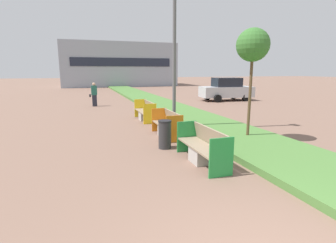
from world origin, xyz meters
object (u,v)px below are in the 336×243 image
(street_lamp_post, at_px, (175,3))
(litter_bin, at_px, (165,134))
(pedestrian_walking, at_px, (94,94))
(bench_yellow_frame, at_px, (146,113))
(parked_car_distant, at_px, (226,89))
(bench_green_frame, at_px, (203,149))
(sapling_tree_near, at_px, (253,46))
(bench_orange_frame, at_px, (167,127))

(street_lamp_post, bearing_deg, litter_bin, -116.09)
(litter_bin, bearing_deg, pedestrian_walking, 98.06)
(bench_yellow_frame, relative_size, litter_bin, 2.29)
(pedestrian_walking, xyz_separation_m, parked_car_distant, (10.43, 0.15, 0.09))
(bench_green_frame, xyz_separation_m, sapling_tree_near, (2.55, 1.61, 2.87))
(litter_bin, relative_size, pedestrian_walking, 0.55)
(bench_yellow_frame, distance_m, sapling_tree_near, 6.19)
(bench_green_frame, distance_m, street_lamp_post, 6.13)
(pedestrian_walking, bearing_deg, litter_bin, -81.94)
(bench_green_frame, xyz_separation_m, bench_orange_frame, (-0.00, 3.03, -0.01))
(bench_orange_frame, distance_m, parked_car_distant, 12.79)
(pedestrian_walking, relative_size, parked_car_distant, 0.37)
(sapling_tree_near, xyz_separation_m, parked_car_distant, (5.75, 11.13, -2.33))
(sapling_tree_near, bearing_deg, bench_yellow_frame, 117.72)
(litter_bin, height_order, street_lamp_post, street_lamp_post)
(bench_yellow_frame, bearing_deg, street_lamp_post, -76.19)
(bench_green_frame, bearing_deg, bench_yellow_frame, 90.01)
(bench_green_frame, distance_m, bench_orange_frame, 3.03)
(bench_green_frame, height_order, litter_bin, bench_green_frame)
(bench_orange_frame, xyz_separation_m, street_lamp_post, (0.62, 0.95, 4.63))
(street_lamp_post, bearing_deg, parked_car_distant, 48.73)
(sapling_tree_near, bearing_deg, street_lamp_post, 129.38)
(sapling_tree_near, bearing_deg, litter_bin, -179.20)
(bench_orange_frame, distance_m, bench_yellow_frame, 3.44)
(street_lamp_post, height_order, pedestrian_walking, street_lamp_post)
(bench_green_frame, relative_size, bench_orange_frame, 1.12)
(pedestrian_walking, bearing_deg, parked_car_distant, 0.84)
(parked_car_distant, bearing_deg, bench_green_frame, -117.11)
(bench_yellow_frame, relative_size, street_lamp_post, 0.22)
(bench_orange_frame, xyz_separation_m, litter_bin, (-0.56, -1.46, 0.09))
(bench_yellow_frame, relative_size, parked_car_distant, 0.47)
(bench_orange_frame, relative_size, sapling_tree_near, 0.49)
(litter_bin, height_order, sapling_tree_near, sapling_tree_near)
(sapling_tree_near, xyz_separation_m, pedestrian_walking, (-4.68, 10.97, -2.42))
(sapling_tree_near, height_order, parked_car_distant, sapling_tree_near)
(bench_yellow_frame, height_order, street_lamp_post, street_lamp_post)
(street_lamp_post, height_order, sapling_tree_near, street_lamp_post)
(bench_orange_frame, bearing_deg, litter_bin, -111.10)
(bench_orange_frame, bearing_deg, bench_green_frame, -89.95)
(litter_bin, distance_m, parked_car_distant, 14.27)
(litter_bin, xyz_separation_m, parked_car_distant, (8.87, 11.17, 0.46))
(bench_orange_frame, relative_size, parked_car_distant, 0.43)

